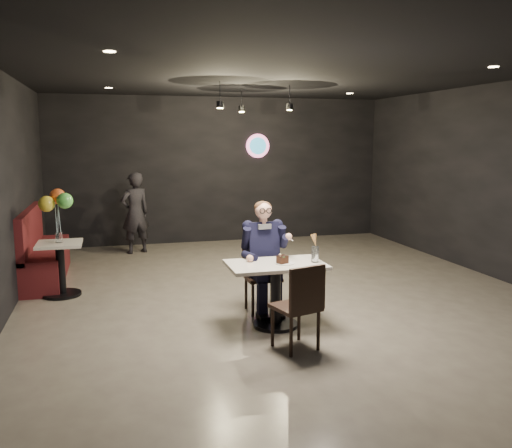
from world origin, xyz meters
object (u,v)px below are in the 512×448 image
object	(u,v)px
passerby	(135,213)
side_table	(61,269)
balloon_vase	(59,237)
booth_bench	(45,244)
main_table	(276,295)
seated_man	(263,256)
chair_near	(295,305)
sundae_glass	(315,254)
chair_far	(263,276)

from	to	relation	value
passerby	side_table	bearing A→B (deg)	44.93
balloon_vase	booth_bench	bearing A→B (deg)	106.70
booth_bench	main_table	bearing A→B (deg)	-46.57
main_table	seated_man	xyz separation A→B (m)	(-0.00, 0.55, 0.34)
side_table	balloon_vase	bearing A→B (deg)	0.00
chair_near	sundae_glass	bearing A→B (deg)	38.04
main_table	side_table	bearing A→B (deg)	141.95
chair_near	passerby	size ratio (longest dim) A/B	0.60
chair_far	passerby	bearing A→B (deg)	108.54
seated_man	passerby	bearing A→B (deg)	108.54
chair_near	sundae_glass	world-z (taller)	sundae_glass
chair_far	seated_man	xyz separation A→B (m)	(0.00, 0.00, 0.26)
sundae_glass	balloon_vase	world-z (taller)	sundae_glass
sundae_glass	balloon_vase	size ratio (longest dim) A/B	1.29
side_table	sundae_glass	bearing A→B (deg)	-34.51
chair_far	sundae_glass	xyz separation A→B (m)	(0.45, -0.62, 0.38)
chair_near	passerby	distance (m)	5.46
chair_near	chair_far	bearing A→B (deg)	73.94
chair_far	balloon_vase	bearing A→B (deg)	150.65
balloon_vase	passerby	distance (m)	2.87
passerby	main_table	bearing A→B (deg)	84.81
balloon_vase	chair_far	bearing A→B (deg)	-29.35
passerby	chair_far	bearing A→B (deg)	86.90
seated_man	chair_far	bearing A→B (deg)	0.00
side_table	booth_bench	bearing A→B (deg)	106.70
booth_bench	seated_man	bearing A→B (deg)	-40.68
seated_man	side_table	size ratio (longest dim) A/B	1.94
main_table	seated_man	bearing A→B (deg)	90.00
sundae_glass	passerby	world-z (taller)	passerby
chair_near	balloon_vase	xyz separation A→B (m)	(-2.49, 2.64, 0.36)
seated_man	side_table	xyz separation A→B (m)	(-2.49, 1.40, -0.35)
chair_near	balloon_vase	world-z (taller)	chair_near
booth_bench	chair_far	bearing A→B (deg)	-40.68
chair_far	booth_bench	xyz separation A→B (m)	(-2.79, 2.40, 0.09)
main_table	chair_far	world-z (taller)	chair_far
main_table	sundae_glass	world-z (taller)	sundae_glass
chair_near	main_table	bearing A→B (deg)	73.94
main_table	passerby	xyz separation A→B (m)	(-1.35, 4.59, 0.39)
seated_man	passerby	xyz separation A→B (m)	(-1.35, 4.04, 0.05)
sundae_glass	chair_near	bearing A→B (deg)	-125.90
sundae_glass	balloon_vase	distance (m)	3.57
booth_bench	balloon_vase	bearing A→B (deg)	-73.30
main_table	chair_near	world-z (taller)	chair_near
booth_bench	side_table	bearing A→B (deg)	-73.30
passerby	chair_near	bearing A→B (deg)	82.75
balloon_vase	side_table	bearing A→B (deg)	0.00
booth_bench	side_table	xyz separation A→B (m)	(0.30, -1.00, -0.18)
sundae_glass	booth_bench	bearing A→B (deg)	137.00
seated_man	balloon_vase	distance (m)	2.86
main_table	seated_man	distance (m)	0.65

